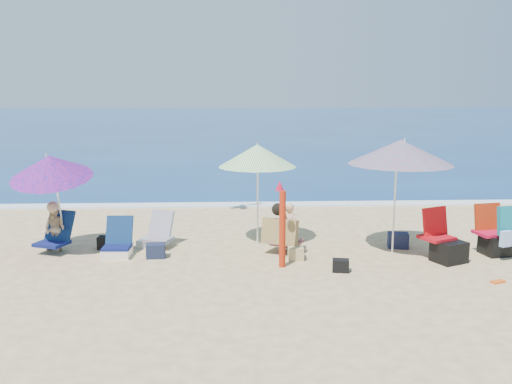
{
  "coord_description": "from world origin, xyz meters",
  "views": [
    {
      "loc": [
        -0.68,
        -7.9,
        2.76
      ],
      "look_at": [
        -0.3,
        1.0,
        1.1
      ],
      "focal_mm": 38.02,
      "sensor_mm": 36.0,
      "label": 1
    }
  ],
  "objects_px": {
    "chair_navy": "(118,246)",
    "camp_chair_left": "(446,246)",
    "furled_umbrella": "(282,221)",
    "person_left": "(55,229)",
    "umbrella_striped": "(257,156)",
    "umbrella_blue": "(50,167)",
    "umbrella_turquoise": "(400,152)",
    "camp_chair_right": "(497,237)",
    "person_center": "(285,229)",
    "chair_rainbow": "(156,237)"
  },
  "relations": [
    {
      "from": "umbrella_striped",
      "to": "camp_chair_left",
      "type": "bearing_deg",
      "value": -20.54
    },
    {
      "from": "umbrella_blue",
      "to": "chair_navy",
      "type": "relative_size",
      "value": 2.88
    },
    {
      "from": "furled_umbrella",
      "to": "person_center",
      "type": "relative_size",
      "value": 1.52
    },
    {
      "from": "chair_navy",
      "to": "camp_chair_left",
      "type": "relative_size",
      "value": 0.75
    },
    {
      "from": "umbrella_turquoise",
      "to": "umbrella_blue",
      "type": "bearing_deg",
      "value": 177.83
    },
    {
      "from": "person_center",
      "to": "person_left",
      "type": "height_order",
      "value": "person_left"
    },
    {
      "from": "umbrella_striped",
      "to": "camp_chair_right",
      "type": "height_order",
      "value": "umbrella_striped"
    },
    {
      "from": "person_center",
      "to": "camp_chair_right",
      "type": "bearing_deg",
      "value": -3.69
    },
    {
      "from": "umbrella_blue",
      "to": "camp_chair_right",
      "type": "xyz_separation_m",
      "value": [
        7.55,
        -0.37,
        -1.2
      ]
    },
    {
      "from": "furled_umbrella",
      "to": "person_left",
      "type": "height_order",
      "value": "furled_umbrella"
    },
    {
      "from": "umbrella_striped",
      "to": "camp_chair_right",
      "type": "distance_m",
      "value": 4.35
    },
    {
      "from": "chair_rainbow",
      "to": "camp_chair_right",
      "type": "distance_m",
      "value": 5.95
    },
    {
      "from": "furled_umbrella",
      "to": "person_left",
      "type": "relative_size",
      "value": 1.51
    },
    {
      "from": "furled_umbrella",
      "to": "camp_chair_right",
      "type": "bearing_deg",
      "value": 6.85
    },
    {
      "from": "umbrella_striped",
      "to": "furled_umbrella",
      "type": "height_order",
      "value": "umbrella_striped"
    },
    {
      "from": "chair_navy",
      "to": "chair_rainbow",
      "type": "height_order",
      "value": "chair_navy"
    },
    {
      "from": "camp_chair_left",
      "to": "umbrella_striped",
      "type": "bearing_deg",
      "value": 159.46
    },
    {
      "from": "furled_umbrella",
      "to": "person_center",
      "type": "bearing_deg",
      "value": 80.1
    },
    {
      "from": "chair_navy",
      "to": "person_center",
      "type": "bearing_deg",
      "value": 0.14
    },
    {
      "from": "person_left",
      "to": "person_center",
      "type": "bearing_deg",
      "value": -4.17
    },
    {
      "from": "umbrella_striped",
      "to": "person_left",
      "type": "distance_m",
      "value": 3.75
    },
    {
      "from": "person_left",
      "to": "umbrella_blue",
      "type": "bearing_deg",
      "value": -73.8
    },
    {
      "from": "camp_chair_left",
      "to": "person_left",
      "type": "xyz_separation_m",
      "value": [
        -6.59,
        0.82,
        0.15
      ]
    },
    {
      "from": "umbrella_striped",
      "to": "camp_chair_right",
      "type": "relative_size",
      "value": 2.08
    },
    {
      "from": "person_center",
      "to": "person_left",
      "type": "xyz_separation_m",
      "value": [
        -3.98,
        0.29,
        -0.02
      ]
    },
    {
      "from": "person_left",
      "to": "camp_chair_left",
      "type": "bearing_deg",
      "value": -7.07
    },
    {
      "from": "umbrella_blue",
      "to": "camp_chair_left",
      "type": "bearing_deg",
      "value": -5.77
    },
    {
      "from": "umbrella_striped",
      "to": "person_center",
      "type": "distance_m",
      "value": 1.42
    },
    {
      "from": "camp_chair_left",
      "to": "person_center",
      "type": "relative_size",
      "value": 0.96
    },
    {
      "from": "chair_rainbow",
      "to": "person_center",
      "type": "xyz_separation_m",
      "value": [
        2.28,
        -0.54,
        0.27
      ]
    },
    {
      "from": "camp_chair_left",
      "to": "person_center",
      "type": "distance_m",
      "value": 2.66
    },
    {
      "from": "person_center",
      "to": "person_left",
      "type": "relative_size",
      "value": 0.99
    },
    {
      "from": "camp_chair_right",
      "to": "person_center",
      "type": "relative_size",
      "value": 1.0
    },
    {
      "from": "umbrella_blue",
      "to": "camp_chair_left",
      "type": "height_order",
      "value": "umbrella_blue"
    },
    {
      "from": "umbrella_striped",
      "to": "person_center",
      "type": "bearing_deg",
      "value": -54.08
    },
    {
      "from": "chair_navy",
      "to": "camp_chair_left",
      "type": "xyz_separation_m",
      "value": [
        5.46,
        -0.52,
        0.09
      ]
    },
    {
      "from": "camp_chair_right",
      "to": "furled_umbrella",
      "type": "bearing_deg",
      "value": -173.15
    },
    {
      "from": "camp_chair_right",
      "to": "person_center",
      "type": "height_order",
      "value": "camp_chair_right"
    },
    {
      "from": "chair_navy",
      "to": "person_center",
      "type": "relative_size",
      "value": 0.72
    },
    {
      "from": "furled_umbrella",
      "to": "chair_rainbow",
      "type": "height_order",
      "value": "furled_umbrella"
    },
    {
      "from": "umbrella_turquoise",
      "to": "furled_umbrella",
      "type": "distance_m",
      "value": 2.35
    },
    {
      "from": "camp_chair_right",
      "to": "person_left",
      "type": "height_order",
      "value": "person_left"
    },
    {
      "from": "umbrella_turquoise",
      "to": "chair_rainbow",
      "type": "xyz_separation_m",
      "value": [
        -4.2,
        0.63,
        -1.59
      ]
    },
    {
      "from": "umbrella_turquoise",
      "to": "person_center",
      "type": "relative_size",
      "value": 2.39
    },
    {
      "from": "umbrella_turquoise",
      "to": "furled_umbrella",
      "type": "height_order",
      "value": "umbrella_turquoise"
    },
    {
      "from": "umbrella_turquoise",
      "to": "camp_chair_right",
      "type": "xyz_separation_m",
      "value": [
        1.7,
        -0.15,
        -1.44
      ]
    },
    {
      "from": "camp_chair_left",
      "to": "chair_rainbow",
      "type": "bearing_deg",
      "value": 167.67
    },
    {
      "from": "camp_chair_right",
      "to": "chair_rainbow",
      "type": "bearing_deg",
      "value": 172.52
    },
    {
      "from": "camp_chair_left",
      "to": "camp_chair_right",
      "type": "xyz_separation_m",
      "value": [
        1.01,
        0.29,
        0.07
      ]
    },
    {
      "from": "furled_umbrella",
      "to": "person_left",
      "type": "bearing_deg",
      "value": 165.88
    }
  ]
}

